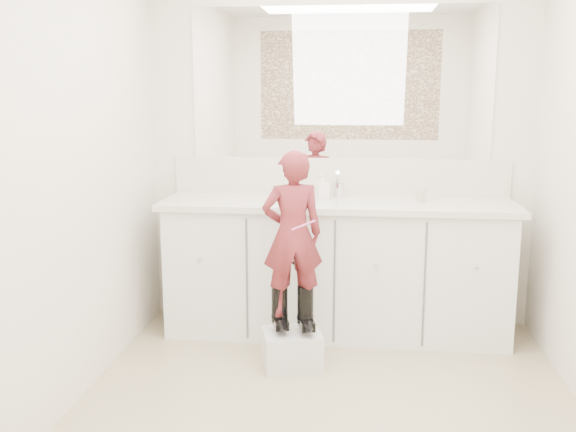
# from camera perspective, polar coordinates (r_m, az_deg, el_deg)

# --- Properties ---
(floor) EXTENTS (3.00, 3.00, 0.00)m
(floor) POSITION_cam_1_polar(r_m,az_deg,el_deg) (3.29, 3.29, -17.83)
(floor) COLOR #92845F
(floor) RESTS_ON ground
(wall_back) EXTENTS (2.60, 0.00, 2.60)m
(wall_back) POSITION_cam_1_polar(r_m,az_deg,el_deg) (4.40, 4.59, 5.93)
(wall_back) COLOR beige
(wall_back) RESTS_ON floor
(wall_front) EXTENTS (2.60, 0.00, 2.60)m
(wall_front) POSITION_cam_1_polar(r_m,az_deg,el_deg) (1.44, 0.38, -4.61)
(wall_front) COLOR beige
(wall_front) RESTS_ON floor
(wall_left) EXTENTS (0.00, 3.00, 3.00)m
(wall_left) POSITION_cam_1_polar(r_m,az_deg,el_deg) (3.25, -20.06, 3.49)
(wall_left) COLOR beige
(wall_left) RESTS_ON floor
(vanity_cabinet) EXTENTS (2.20, 0.55, 0.85)m
(vanity_cabinet) POSITION_cam_1_polar(r_m,az_deg,el_deg) (4.27, 4.30, -4.81)
(vanity_cabinet) COLOR silver
(vanity_cabinet) RESTS_ON floor
(countertop) EXTENTS (2.28, 0.58, 0.04)m
(countertop) POSITION_cam_1_polar(r_m,az_deg,el_deg) (4.16, 4.38, 1.04)
(countertop) COLOR beige
(countertop) RESTS_ON vanity_cabinet
(backsplash) EXTENTS (2.28, 0.03, 0.25)m
(backsplash) POSITION_cam_1_polar(r_m,az_deg,el_deg) (4.41, 4.55, 3.52)
(backsplash) COLOR beige
(backsplash) RESTS_ON countertop
(mirror) EXTENTS (2.00, 0.02, 1.00)m
(mirror) POSITION_cam_1_polar(r_m,az_deg,el_deg) (4.37, 4.68, 11.67)
(mirror) COLOR white
(mirror) RESTS_ON wall_back
(dot_panel) EXTENTS (2.00, 0.01, 1.20)m
(dot_panel) POSITION_cam_1_polar(r_m,az_deg,el_deg) (1.40, 0.45, 13.55)
(dot_panel) COLOR #472819
(dot_panel) RESTS_ON wall_front
(faucet) EXTENTS (0.08, 0.08, 0.10)m
(faucet) POSITION_cam_1_polar(r_m,az_deg,el_deg) (4.31, 4.48, 2.34)
(faucet) COLOR silver
(faucet) RESTS_ON countertop
(cup) EXTENTS (0.10, 0.10, 0.08)m
(cup) POSITION_cam_1_polar(r_m,az_deg,el_deg) (4.24, 11.73, 1.88)
(cup) COLOR beige
(cup) RESTS_ON countertop
(soap_bottle) EXTENTS (0.10, 0.10, 0.17)m
(soap_bottle) POSITION_cam_1_polar(r_m,az_deg,el_deg) (4.23, 3.07, 2.64)
(soap_bottle) COLOR white
(soap_bottle) RESTS_ON countertop
(step_stool) EXTENTS (0.39, 0.35, 0.21)m
(step_stool) POSITION_cam_1_polar(r_m,az_deg,el_deg) (3.84, 0.35, -11.72)
(step_stool) COLOR silver
(step_stool) RESTS_ON floor
(boot_left) EXTENTS (0.15, 0.20, 0.27)m
(boot_left) POSITION_cam_1_polar(r_m,az_deg,el_deg) (3.78, -0.75, -8.16)
(boot_left) COLOR black
(boot_left) RESTS_ON step_stool
(boot_right) EXTENTS (0.15, 0.20, 0.27)m
(boot_right) POSITION_cam_1_polar(r_m,az_deg,el_deg) (3.76, 1.54, -8.25)
(boot_right) COLOR black
(boot_right) RESTS_ON step_stool
(toddler) EXTENTS (0.40, 0.32, 0.96)m
(toddler) POSITION_cam_1_polar(r_m,az_deg,el_deg) (3.65, 0.40, -1.63)
(toddler) COLOR #B43742
(toddler) RESTS_ON step_stool
(toothbrush) EXTENTS (0.13, 0.05, 0.06)m
(toothbrush) POSITION_cam_1_polar(r_m,az_deg,el_deg) (3.55, 1.39, -0.82)
(toothbrush) COLOR #DE569F
(toothbrush) RESTS_ON toddler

